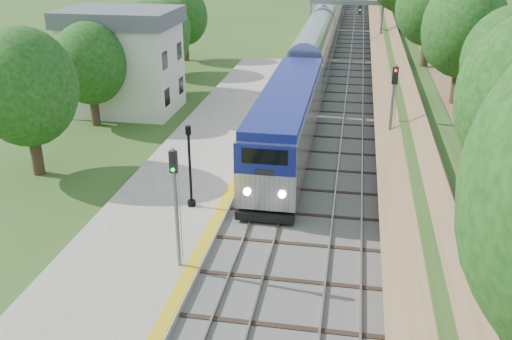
% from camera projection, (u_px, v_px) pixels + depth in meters
% --- Properties ---
extents(trackbed, '(9.50, 170.00, 0.28)m').
position_uv_depth(trackbed, '(341.00, 47.00, 70.75)').
color(trackbed, '#4C4944').
rests_on(trackbed, ground).
extents(platform, '(6.40, 68.00, 0.38)m').
position_uv_depth(platform, '(183.00, 187.00, 31.95)').
color(platform, gray).
rests_on(platform, ground).
extents(yellow_stripe, '(0.55, 68.00, 0.01)m').
position_uv_depth(yellow_stripe, '(232.00, 188.00, 31.42)').
color(yellow_stripe, gold).
rests_on(yellow_stripe, platform).
extents(embankment, '(10.64, 170.00, 11.70)m').
position_uv_depth(embankment, '(412.00, 33.00, 68.68)').
color(embankment, brown).
rests_on(embankment, ground).
extents(station_building, '(8.60, 6.60, 8.00)m').
position_uv_depth(station_building, '(124.00, 60.00, 44.52)').
color(station_building, silver).
rests_on(station_building, ground).
extents(signal_gantry, '(8.40, 0.38, 6.20)m').
position_uv_depth(signal_gantry, '(346.00, 13.00, 64.27)').
color(signal_gantry, slate).
rests_on(signal_gantry, ground).
extents(trees_behind_platform, '(7.82, 53.32, 7.21)m').
position_uv_depth(trees_behind_platform, '(108.00, 86.00, 35.44)').
color(trees_behind_platform, '#332316').
rests_on(trees_behind_platform, ground).
extents(train, '(3.03, 100.77, 4.45)m').
position_uv_depth(train, '(327.00, 26.00, 71.97)').
color(train, black).
rests_on(train, trackbed).
extents(lamppost_far, '(0.43, 0.43, 4.32)m').
position_uv_depth(lamppost_far, '(190.00, 171.00, 28.66)').
color(lamppost_far, black).
rests_on(lamppost_far, platform).
extents(signal_platform, '(0.31, 0.25, 5.28)m').
position_uv_depth(signal_platform, '(175.00, 196.00, 22.96)').
color(signal_platform, slate).
rests_on(signal_platform, platform).
extents(signal_farside, '(0.34, 0.27, 6.24)m').
position_uv_depth(signal_farside, '(392.00, 106.00, 33.56)').
color(signal_farside, slate).
rests_on(signal_farside, ground).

